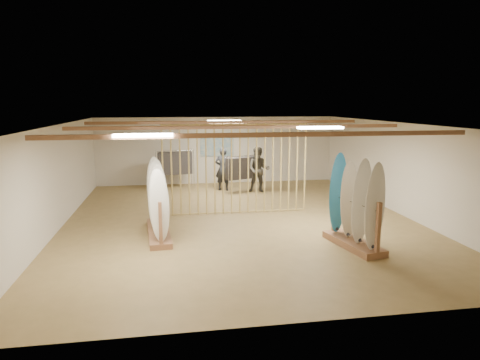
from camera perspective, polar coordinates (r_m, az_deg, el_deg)
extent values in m
plane|color=#9D804C|center=(12.58, 0.00, -5.38)|extent=(12.00, 12.00, 0.00)
plane|color=gray|center=(12.13, 0.00, 7.46)|extent=(12.00, 12.00, 0.00)
plane|color=silver|center=(18.17, -3.09, 3.97)|extent=(12.00, 0.00, 12.00)
plane|color=silver|center=(6.58, 8.62, -7.54)|extent=(12.00, 0.00, 12.00)
plane|color=silver|center=(12.49, -23.26, 0.23)|extent=(0.00, 12.00, 12.00)
plane|color=silver|center=(13.98, 20.67, 1.40)|extent=(0.00, 12.00, 12.00)
cube|color=#936343|center=(12.13, 0.00, 7.08)|extent=(9.50, 6.12, 0.10)
cube|color=white|center=(12.13, 0.00, 7.17)|extent=(1.20, 0.35, 0.06)
cylinder|color=tan|center=(12.91, -10.27, 1.22)|extent=(0.05, 0.05, 2.78)
cylinder|color=tan|center=(12.91, -9.12, 1.25)|extent=(0.05, 0.05, 2.78)
cylinder|color=tan|center=(12.91, -7.97, 1.28)|extent=(0.05, 0.05, 2.78)
cylinder|color=tan|center=(12.92, -6.82, 1.32)|extent=(0.05, 0.05, 2.78)
cylinder|color=tan|center=(12.93, -5.68, 1.35)|extent=(0.05, 0.05, 2.78)
cylinder|color=tan|center=(12.95, -4.54, 1.38)|extent=(0.05, 0.05, 2.78)
cylinder|color=tan|center=(12.98, -3.40, 1.41)|extent=(0.05, 0.05, 2.78)
cylinder|color=tan|center=(13.01, -2.26, 1.44)|extent=(0.05, 0.05, 2.78)
cylinder|color=tan|center=(13.04, -1.13, 1.47)|extent=(0.05, 0.05, 2.78)
cylinder|color=tan|center=(13.08, -0.01, 1.50)|extent=(0.05, 0.05, 2.78)
cylinder|color=tan|center=(13.12, 1.10, 1.53)|extent=(0.05, 0.05, 2.78)
cylinder|color=tan|center=(13.17, 2.21, 1.55)|extent=(0.05, 0.05, 2.78)
cylinder|color=tan|center=(13.23, 3.31, 1.58)|extent=(0.05, 0.05, 2.78)
cylinder|color=tan|center=(13.28, 4.40, 1.61)|extent=(0.05, 0.05, 2.78)
cylinder|color=tan|center=(13.35, 5.48, 1.63)|extent=(0.05, 0.05, 2.78)
cylinder|color=tan|center=(13.42, 6.55, 1.65)|extent=(0.05, 0.05, 2.78)
cylinder|color=tan|center=(13.49, 7.61, 1.68)|extent=(0.05, 0.05, 2.78)
cylinder|color=tan|center=(13.57, 8.65, 1.70)|extent=(0.05, 0.05, 2.78)
cube|color=teal|center=(18.13, -3.09, 4.59)|extent=(1.40, 0.03, 0.90)
cube|color=#936343|center=(11.37, -10.80, -6.91)|extent=(0.71, 2.42, 0.14)
cylinder|color=black|center=(11.14, -10.96, -2.54)|extent=(0.19, 2.33, 0.01)
ellipsoid|color=white|center=(10.16, -10.69, -3.36)|extent=(0.46, 0.09, 1.78)
ellipsoid|color=white|center=(10.55, -10.81, -2.86)|extent=(0.46, 0.09, 1.78)
ellipsoid|color=white|center=(10.93, -10.92, -2.40)|extent=(0.46, 0.09, 1.78)
ellipsoid|color=white|center=(11.32, -11.02, -1.96)|extent=(0.46, 0.09, 1.78)
ellipsoid|color=white|center=(11.71, -11.11, -1.56)|extent=(0.46, 0.09, 1.78)
ellipsoid|color=white|center=(12.10, -11.20, -1.18)|extent=(0.46, 0.09, 1.78)
cube|color=#936343|center=(10.69, 14.86, -8.17)|extent=(0.93, 1.91, 0.16)
cylinder|color=black|center=(10.42, 15.11, -3.01)|extent=(0.36, 1.75, 0.01)
ellipsoid|color=white|center=(9.85, 17.55, -3.43)|extent=(0.51, 0.16, 1.97)
ellipsoid|color=white|center=(10.21, 15.91, -2.86)|extent=(0.51, 0.16, 1.97)
ellipsoid|color=silver|center=(10.59, 14.38, -2.32)|extent=(0.51, 0.16, 1.97)
ellipsoid|color=#2D8CD1|center=(10.98, 12.96, -1.82)|extent=(0.51, 0.16, 1.97)
cylinder|color=silver|center=(17.20, -8.75, 3.86)|extent=(1.43, 0.32, 0.03)
cube|color=black|center=(17.26, -8.70, 2.23)|extent=(1.40, 0.62, 0.88)
cylinder|color=silver|center=(17.29, -8.68, 1.46)|extent=(0.03, 0.03, 1.56)
cylinder|color=silver|center=(16.21, 0.22, 3.21)|extent=(1.27, 0.51, 0.03)
cube|color=black|center=(16.27, 0.22, 1.60)|extent=(1.29, 0.77, 0.82)
cylinder|color=silver|center=(16.31, 0.22, 0.85)|extent=(0.03, 0.03, 1.45)
imported|color=#25282D|center=(16.67, -2.29, 1.88)|extent=(0.82, 0.67, 1.92)
imported|color=#3D382F|center=(16.27, 2.50, 1.77)|extent=(1.13, 0.99, 1.98)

